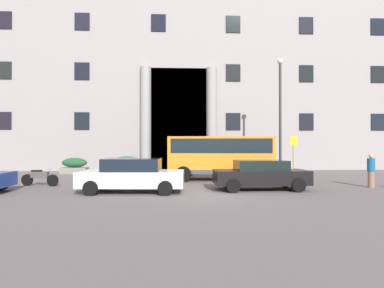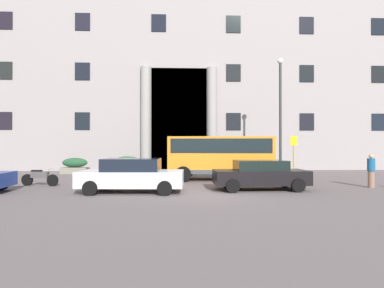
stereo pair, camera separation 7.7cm
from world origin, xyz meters
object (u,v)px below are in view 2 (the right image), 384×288
object	(u,v)px
parked_estate_mid	(132,175)
motorcycle_near_kerb	(39,177)
lamppost_plaza_centre	(280,108)
hedge_planter_far_east	(75,166)
hedge_planter_entrance_right	(243,165)
parked_compact_extra	(260,175)
bus_stop_sign	(294,152)
pedestrian_woman_dark_dress	(371,171)
hedge_planter_far_west	(190,163)
hedge_planter_east	(127,165)
orange_minibus	(221,154)

from	to	relation	value
parked_estate_mid	motorcycle_near_kerb	world-z (taller)	parked_estate_mid
lamppost_plaza_centre	motorcycle_near_kerb	bearing A→B (deg)	-162.50
hedge_planter_far_east	hedge_planter_entrance_right	bearing A→B (deg)	-0.86
parked_compact_extra	motorcycle_near_kerb	xyz separation A→B (m)	(-11.05, 1.94, -0.26)
bus_stop_sign	motorcycle_near_kerb	distance (m)	15.41
parked_compact_extra	pedestrian_woman_dark_dress	distance (m)	5.74
hedge_planter_entrance_right	parked_compact_extra	world-z (taller)	parked_compact_extra
parked_estate_mid	motorcycle_near_kerb	xyz separation A→B (m)	(-5.14, 2.44, -0.31)
bus_stop_sign	pedestrian_woman_dark_dress	distance (m)	5.71
hedge_planter_far_west	hedge_planter_far_east	xyz separation A→B (m)	(-8.63, -0.34, -0.22)
hedge_planter_east	pedestrian_woman_dark_dress	distance (m)	15.86
bus_stop_sign	parked_compact_extra	xyz separation A→B (m)	(-3.80, -5.89, -0.96)
bus_stop_sign	hedge_planter_far_west	world-z (taller)	bus_stop_sign
hedge_planter_far_east	parked_compact_extra	bearing A→B (deg)	-38.32
parked_estate_mid	motorcycle_near_kerb	size ratio (longest dim) A/B	2.31
bus_stop_sign	motorcycle_near_kerb	world-z (taller)	bus_stop_sign
hedge_planter_entrance_right	parked_estate_mid	bearing A→B (deg)	-126.34
hedge_planter_far_east	motorcycle_near_kerb	bearing A→B (deg)	-85.46
bus_stop_sign	motorcycle_near_kerb	size ratio (longest dim) A/B	1.35
hedge_planter_far_west	lamppost_plaza_centre	distance (m)	7.85
hedge_planter_far_east	parked_estate_mid	size ratio (longest dim) A/B	0.42
hedge_planter_east	lamppost_plaza_centre	bearing A→B (deg)	-13.85
hedge_planter_far_east	motorcycle_near_kerb	distance (m)	7.28
hedge_planter_far_east	hedge_planter_entrance_right	world-z (taller)	hedge_planter_entrance_right
hedge_planter_far_west	motorcycle_near_kerb	xyz separation A→B (m)	(-8.06, -7.59, -0.33)
orange_minibus	parked_estate_mid	world-z (taller)	orange_minibus
hedge_planter_far_east	parked_compact_extra	xyz separation A→B (m)	(11.63, -9.19, 0.15)
bus_stop_sign	hedge_planter_far_west	distance (m)	7.75
bus_stop_sign	hedge_planter_entrance_right	world-z (taller)	bus_stop_sign
bus_stop_sign	hedge_planter_far_west	bearing A→B (deg)	151.84
motorcycle_near_kerb	pedestrian_woman_dark_dress	world-z (taller)	pedestrian_woman_dark_dress
orange_minibus	parked_compact_extra	xyz separation A→B (m)	(1.28, -4.35, -0.86)
hedge_planter_far_west	parked_estate_mid	world-z (taller)	hedge_planter_far_west
orange_minibus	hedge_planter_far_west	distance (m)	5.51
hedge_planter_far_west	pedestrian_woman_dark_dress	world-z (taller)	pedestrian_woman_dark_dress
parked_estate_mid	lamppost_plaza_centre	distance (m)	11.98
hedge_planter_east	motorcycle_near_kerb	distance (m)	7.86
hedge_planter_far_west	parked_estate_mid	xyz separation A→B (m)	(-2.92, -10.03, -0.02)
parked_compact_extra	hedge_planter_far_west	bearing A→B (deg)	106.11
hedge_planter_entrance_right	lamppost_plaza_centre	size ratio (longest dim) A/B	0.25
hedge_planter_entrance_right	motorcycle_near_kerb	size ratio (longest dim) A/B	1.02
bus_stop_sign	hedge_planter_far_east	size ratio (longest dim) A/B	1.41
parked_estate_mid	lamppost_plaza_centre	size ratio (longest dim) A/B	0.58
parked_estate_mid	orange_minibus	bearing A→B (deg)	49.07
parked_estate_mid	hedge_planter_entrance_right	bearing A→B (deg)	56.37
pedestrian_woman_dark_dress	hedge_planter_east	bearing A→B (deg)	-156.47
pedestrian_woman_dark_dress	lamppost_plaza_centre	distance (m)	7.44
motorcycle_near_kerb	hedge_planter_far_west	bearing A→B (deg)	53.60
lamppost_plaza_centre	bus_stop_sign	bearing A→B (deg)	-34.72
hedge_planter_east	parked_estate_mid	world-z (taller)	parked_estate_mid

